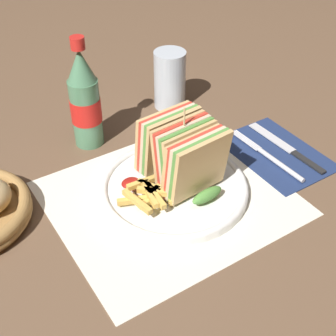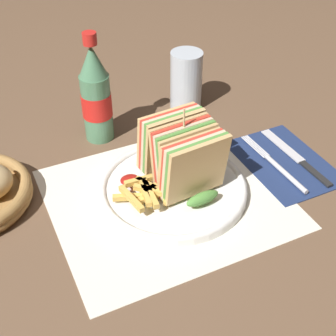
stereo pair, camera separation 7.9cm
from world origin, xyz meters
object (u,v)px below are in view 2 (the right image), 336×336
Objects in this scene: plate_main at (173,188)px; club_sandwich at (183,155)px; knife at (296,157)px; fork at (279,168)px; glass_near at (186,84)px; coke_bottle_near at (96,96)px.

club_sandwich is (0.02, 0.01, 0.06)m from plate_main.
plate_main is at bearing 175.17° from knife.
glass_near is at bearing 98.46° from fork.
coke_bottle_near reaches higher than glass_near.
club_sandwich is at bearing 14.15° from plate_main.
coke_bottle_near is at bearing 105.05° from plate_main.
fork is at bearing -80.00° from glass_near.
coke_bottle_near reaches higher than plate_main.
club_sandwich is 0.28m from glass_near.
knife is (0.23, -0.02, -0.07)m from club_sandwich.
plate_main is at bearing 169.88° from fork.
knife is at bearing -36.78° from coke_bottle_near.
plate_main reaches higher than knife.
glass_near is at bearing 61.70° from club_sandwich.
knife is at bearing 15.90° from fork.
knife is (0.25, -0.01, -0.00)m from plate_main.
club_sandwich is at bearing 167.39° from fork.
coke_bottle_near reaches higher than fork.
plate_main is at bearing -74.95° from coke_bottle_near.
fork is 0.05m from knife.
knife is 0.39m from coke_bottle_near.
club_sandwich is 1.26× the size of glass_near.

